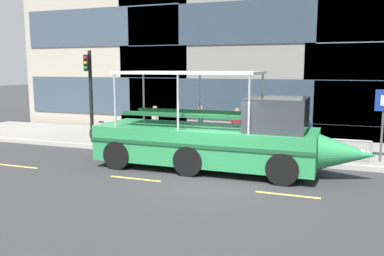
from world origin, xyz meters
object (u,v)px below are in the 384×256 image
(traffic_light_pole, at_px, (90,87))
(duck_tour_boat, at_px, (220,139))
(pedestrian_near_bow, at_px, (307,132))
(leaned_bicycle, at_px, (106,134))
(pedestrian_mid_left, at_px, (237,124))
(parking_sign, at_px, (383,113))
(pedestrian_mid_right, at_px, (201,122))
(pedestrian_near_stern, at_px, (155,120))

(traffic_light_pole, xyz_separation_m, duck_tour_boat, (6.78, -2.27, -1.56))
(duck_tour_boat, xyz_separation_m, pedestrian_near_bow, (2.69, 2.65, -0.01))
(leaned_bicycle, relative_size, pedestrian_near_bow, 1.15)
(duck_tour_boat, relative_size, pedestrian_mid_left, 5.61)
(parking_sign, height_order, pedestrian_mid_left, parking_sign)
(leaned_bicycle, relative_size, duck_tour_boat, 0.18)
(pedestrian_mid_right, distance_m, pedestrian_near_stern, 2.45)
(leaned_bicycle, distance_m, pedestrian_mid_right, 4.38)
(duck_tour_boat, distance_m, pedestrian_mid_right, 3.54)
(leaned_bicycle, xyz_separation_m, pedestrian_mid_left, (5.88, 0.75, 0.64))
(pedestrian_near_stern, bearing_deg, traffic_light_pole, -153.57)
(parking_sign, distance_m, leaned_bicycle, 11.40)
(pedestrian_mid_left, bearing_deg, pedestrian_near_stern, 172.60)
(leaned_bicycle, height_order, pedestrian_mid_right, pedestrian_mid_right)
(traffic_light_pole, distance_m, leaned_bicycle, 2.24)
(leaned_bicycle, height_order, duck_tour_boat, duck_tour_boat)
(parking_sign, bearing_deg, pedestrian_near_stern, 173.52)
(duck_tour_boat, relative_size, pedestrian_near_bow, 6.28)
(parking_sign, bearing_deg, pedestrian_mid_left, 174.21)
(traffic_light_pole, height_order, leaned_bicycle, traffic_light_pole)
(traffic_light_pole, relative_size, pedestrian_near_bow, 2.72)
(pedestrian_near_stern, bearing_deg, pedestrian_mid_right, -11.97)
(leaned_bicycle, bearing_deg, traffic_light_pole, -178.02)
(pedestrian_mid_left, bearing_deg, parking_sign, -5.79)
(leaned_bicycle, relative_size, pedestrian_mid_left, 1.03)
(parking_sign, distance_m, pedestrian_near_stern, 9.54)
(parking_sign, relative_size, pedestrian_mid_right, 1.50)
(duck_tour_boat, height_order, pedestrian_near_bow, duck_tour_boat)
(traffic_light_pole, distance_m, parking_sign, 12.07)
(duck_tour_boat, xyz_separation_m, pedestrian_near_stern, (-4.18, 3.57, 0.05))
(leaned_bicycle, xyz_separation_m, pedestrian_mid_right, (4.27, 0.76, 0.67))
(parking_sign, relative_size, leaned_bicycle, 1.48)
(pedestrian_near_bow, height_order, pedestrian_mid_right, pedestrian_mid_right)
(pedestrian_mid_left, bearing_deg, traffic_light_pole, -173.33)
(traffic_light_pole, relative_size, pedestrian_mid_left, 2.43)
(traffic_light_pole, xyz_separation_m, pedestrian_near_stern, (2.60, 1.29, -1.52))
(leaned_bicycle, xyz_separation_m, duck_tour_boat, (6.05, -2.30, 0.55))
(traffic_light_pole, relative_size, duck_tour_boat, 0.43)
(leaned_bicycle, distance_m, pedestrian_near_bow, 8.76)
(leaned_bicycle, relative_size, pedestrian_near_stern, 1.08)
(parking_sign, xyz_separation_m, leaned_bicycle, (-11.32, -0.19, -1.38))
(pedestrian_near_bow, bearing_deg, parking_sign, -3.39)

